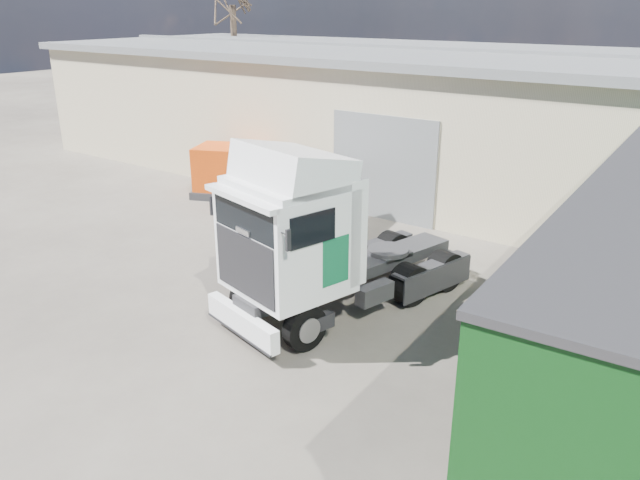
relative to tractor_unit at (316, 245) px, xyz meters
The scene contains 5 objects.
ground 3.31m from the tractor_unit, 99.21° to the right, with size 120.00×120.00×0.00m, color #292622.
warehouse 14.76m from the tractor_unit, 115.91° to the left, with size 30.60×12.60×5.42m.
tractor_unit is the anchor object (origin of this frame).
panel_van 5.49m from the tractor_unit, 130.84° to the left, with size 2.34×4.30×1.67m.
orange_skip 10.59m from the tractor_unit, 143.21° to the left, with size 3.63×3.01×1.95m.
Camera 1 is at (8.34, -8.10, 7.03)m, focal length 35.00 mm.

